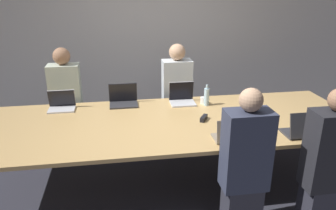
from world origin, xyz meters
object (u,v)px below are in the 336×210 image
Objects in this scene: person_far_center at (177,95)px; person_near_right at (327,166)px; laptop_far_left at (62,104)px; person_far_left at (67,101)px; cup_far_center at (203,100)px; person_near_midright at (245,166)px; laptop_near_midright at (233,134)px; laptop_far_center at (182,97)px; bottle_far_center at (207,97)px; cup_near_right at (325,130)px; laptop_near_right at (303,129)px; stapler at (204,118)px; laptop_far_midleft at (123,98)px.

person_far_center is 1.02× the size of person_near_right.
laptop_far_left is 0.43m from person_far_left.
person_near_midright is at bearing -89.67° from cup_far_center.
person_far_center is at bearing -80.54° from laptop_near_midright.
person_near_right is (0.96, -2.03, -0.02)m from person_far_center.
person_near_right is at bearing -64.63° from person_far_center.
laptop_far_center reaches higher than laptop_near_midright.
laptop_far_center is 1.54m from person_far_left.
person_near_right reaches higher than laptop_far_center.
bottle_far_center is 0.99m from laptop_near_midright.
laptop_far_center is 3.77× the size of cup_near_right.
bottle_far_center is at bearing -54.59° from laptop_near_right.
cup_far_center is at bearing -89.00° from laptop_near_midright.
cup_far_center is 0.27× the size of laptop_near_right.
person_far_center is at bearing 128.39° from cup_near_right.
laptop_near_right reaches higher than laptop_near_midright.
person_far_center is at bearing 0.53° from person_far_left.
bottle_far_center reaches higher than cup_near_right.
person_far_center reaches higher than stapler.
laptop_far_center is 1.16m from laptop_near_midright.
laptop_near_midright reaches higher than laptop_far_left.
person_far_center is 9.30× the size of stapler.
cup_near_right is at bearing -159.78° from person_near_midright.
laptop_far_center is 1.47m from laptop_far_left.
bottle_far_center is 0.85× the size of laptop_far_left.
laptop_near_right is 0.82m from person_near_midright.
person_far_left reaches higher than laptop_far_midleft.
cup_far_center is 0.09m from bottle_far_center.
laptop_far_center reaches higher than cup_near_right.
laptop_far_midleft is 2.34× the size of stapler.
bottle_far_center is 1.77× the size of stapler.
person_far_center is 4.21× the size of laptop_near_right.
person_near_right is at bearing 171.34° from person_near_midright.
cup_near_right is at bearing -42.03° from laptop_far_center.
person_near_right is at bearing -64.53° from cup_far_center.
laptop_near_midright is at bearing -41.85° from stapler.
laptop_far_center is at bearing -0.11° from laptop_far_left.
laptop_near_right is 0.24× the size of person_near_midright.
laptop_far_midleft reaches higher than cup_near_right.
person_near_midright is 1.85m from laptop_far_midleft.
cup_near_right is at bearing -179.91° from laptop_near_midright.
person_near_midright reaches higher than laptop_far_center.
person_near_right is 1.32m from stapler.
person_far_left reaches higher than cup_far_center.
bottle_far_center is 0.75× the size of laptop_near_midright.
laptop_far_left is (-0.74, -0.06, -0.01)m from laptop_far_midleft.
stapler is at bearing -49.74° from person_near_right.
bottle_far_center is 1.36m from person_near_midright.
cup_near_right is at bearing -45.41° from bottle_far_center.
cup_near_right is at bearing -30.89° from laptop_far_midleft.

